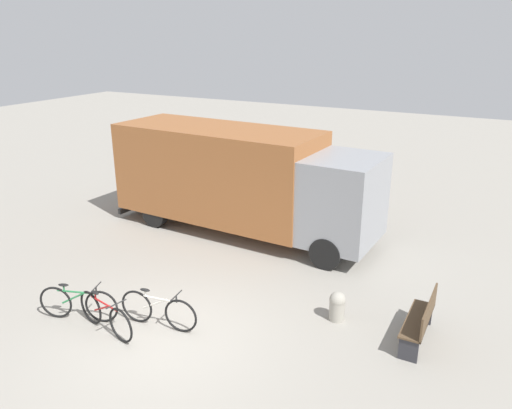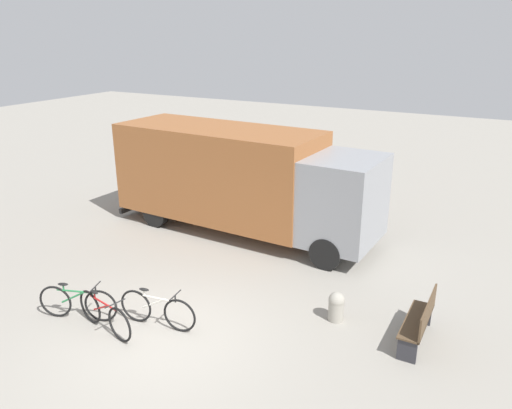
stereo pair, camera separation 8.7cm
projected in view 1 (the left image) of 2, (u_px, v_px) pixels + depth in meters
ground_plane at (165, 338)px, 9.48m from camera, size 60.00×60.00×0.00m
delivery_truck at (240, 177)px, 14.04m from camera, size 7.86×2.63×2.96m
park_bench at (422, 319)px, 9.22m from camera, size 0.40×1.47×0.92m
bicycle_near at (78, 303)px, 9.97m from camera, size 1.61×0.63×0.79m
bicycle_middle at (105, 315)px, 9.56m from camera, size 1.65×0.50×0.79m
bicycle_far at (158, 310)px, 9.73m from camera, size 1.67×0.44×0.79m
bollard_near_bench at (337, 305)px, 9.98m from camera, size 0.33×0.33×0.62m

